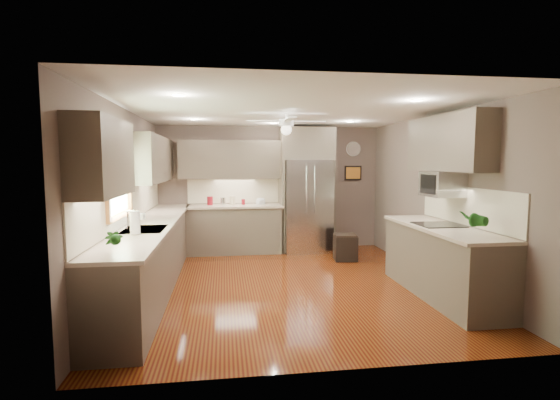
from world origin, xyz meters
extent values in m
plane|color=#461109|center=(0.00, 0.00, 0.00)|extent=(5.00, 5.00, 0.00)
plane|color=white|center=(0.00, 0.00, 2.50)|extent=(5.00, 5.00, 0.00)
plane|color=brown|center=(0.00, 2.50, 1.25)|extent=(4.50, 0.00, 4.50)
plane|color=brown|center=(0.00, -2.50, 1.25)|extent=(4.50, 0.00, 4.50)
plane|color=brown|center=(-2.25, 0.00, 1.25)|extent=(0.00, 5.00, 5.00)
plane|color=brown|center=(2.25, 0.00, 1.25)|extent=(0.00, 5.00, 5.00)
cylinder|color=maroon|center=(-1.20, 2.24, 1.02)|extent=(0.13, 0.13, 0.18)
cylinder|color=silver|center=(-0.95, 2.25, 1.01)|extent=(0.10, 0.10, 0.15)
cylinder|color=beige|center=(-0.77, 2.19, 1.03)|extent=(0.14, 0.14, 0.18)
cylinder|color=maroon|center=(-0.56, 2.21, 1.00)|extent=(0.09, 0.09, 0.11)
imported|color=white|center=(-2.07, 0.08, 1.03)|extent=(0.09, 0.10, 0.18)
imported|color=#194F16|center=(-1.94, -1.93, 1.09)|extent=(0.19, 0.15, 0.31)
imported|color=#194F16|center=(1.90, -1.45, 1.12)|extent=(0.25, 0.23, 0.37)
imported|color=beige|center=(-0.22, 2.22, 0.97)|extent=(0.28, 0.28, 0.05)
cube|color=brown|center=(-1.95, 0.15, 0.45)|extent=(0.60, 4.70, 0.90)
cube|color=beige|center=(-1.94, 0.15, 0.92)|extent=(0.65, 4.70, 0.04)
cube|color=beige|center=(-2.24, 0.15, 1.20)|extent=(0.02, 4.70, 0.50)
cube|color=brown|center=(-0.72, 2.20, 0.45)|extent=(1.85, 0.60, 0.90)
cube|color=beige|center=(-0.72, 2.19, 0.92)|extent=(1.85, 0.65, 0.04)
cube|color=beige|center=(-0.72, 2.49, 1.20)|extent=(1.85, 0.02, 0.50)
cube|color=brown|center=(-2.08, -1.60, 1.83)|extent=(0.33, 1.20, 0.75)
cube|color=brown|center=(-2.08, 1.30, 1.83)|extent=(0.33, 2.40, 0.75)
cube|color=brown|center=(-0.72, 2.33, 1.83)|extent=(2.15, 0.33, 0.75)
cube|color=brown|center=(2.08, -0.55, 2.03)|extent=(0.33, 1.70, 0.75)
cube|color=#BFF2B2|center=(-2.23, -0.50, 1.55)|extent=(0.01, 1.00, 0.80)
cube|color=brown|center=(-2.21, -0.50, 1.98)|extent=(0.05, 1.12, 0.06)
cube|color=brown|center=(-2.21, -0.50, 1.12)|extent=(0.05, 1.12, 0.06)
cube|color=brown|center=(-2.21, -1.03, 1.55)|extent=(0.05, 0.06, 0.80)
cube|color=brown|center=(-2.21, 0.03, 1.55)|extent=(0.05, 0.06, 0.80)
cube|color=silver|center=(-1.93, -0.50, 0.93)|extent=(0.50, 0.70, 0.03)
cube|color=#262626|center=(-1.93, -0.50, 0.89)|extent=(0.44, 0.62, 0.05)
cylinder|color=silver|center=(-2.13, -0.50, 1.05)|extent=(0.02, 0.02, 0.24)
cylinder|color=silver|center=(-2.07, -0.50, 1.17)|extent=(0.16, 0.02, 0.02)
cube|color=silver|center=(0.70, 2.14, 0.91)|extent=(0.92, 0.72, 1.82)
cube|color=black|center=(0.70, 1.80, 0.66)|extent=(0.88, 0.02, 0.02)
cube|color=black|center=(0.70, 1.79, 1.25)|extent=(0.01, 0.02, 1.00)
cylinder|color=silver|center=(0.62, 1.76, 1.25)|extent=(0.02, 0.02, 0.90)
cylinder|color=silver|center=(0.78, 1.76, 1.25)|extent=(0.02, 0.02, 0.90)
cube|color=brown|center=(0.70, 2.20, 2.14)|extent=(1.04, 0.60, 0.63)
cube|color=brown|center=(0.20, 2.20, 0.91)|extent=(0.06, 0.60, 1.82)
cube|color=brown|center=(1.20, 2.20, 0.91)|extent=(0.06, 0.60, 1.82)
cube|color=brown|center=(1.93, -0.80, 0.45)|extent=(0.65, 2.20, 0.90)
cube|color=beige|center=(1.91, -0.80, 0.92)|extent=(0.70, 2.20, 0.04)
cube|color=beige|center=(2.24, -0.80, 1.20)|extent=(0.02, 2.20, 0.50)
cube|color=black|center=(1.91, -0.70, 0.94)|extent=(0.56, 0.52, 0.01)
cube|color=silver|center=(2.03, -0.55, 1.48)|extent=(0.42, 0.55, 0.34)
cube|color=black|center=(1.82, -0.55, 1.48)|extent=(0.02, 0.40, 0.26)
cylinder|color=white|center=(0.00, 0.30, 2.46)|extent=(0.03, 0.03, 0.08)
cylinder|color=white|center=(0.00, 0.30, 2.36)|extent=(0.22, 0.22, 0.10)
sphere|color=white|center=(0.00, 0.30, 2.26)|extent=(0.16, 0.16, 0.16)
cube|color=white|center=(0.35, 0.30, 2.38)|extent=(0.48, 0.11, 0.01)
cube|color=white|center=(0.00, 0.65, 2.38)|extent=(0.11, 0.48, 0.01)
cube|color=white|center=(-0.35, 0.30, 2.38)|extent=(0.48, 0.11, 0.01)
cube|color=white|center=(0.00, -0.05, 2.38)|extent=(0.11, 0.48, 0.01)
cylinder|color=white|center=(-1.40, 1.30, 2.49)|extent=(0.14, 0.14, 0.01)
cylinder|color=white|center=(1.30, 1.30, 2.49)|extent=(0.14, 0.14, 0.01)
cylinder|color=white|center=(-1.40, -1.20, 2.49)|extent=(0.14, 0.14, 0.01)
cylinder|color=white|center=(1.30, -1.20, 2.49)|extent=(0.14, 0.14, 0.01)
cylinder|color=white|center=(0.00, 1.80, 2.49)|extent=(0.14, 0.14, 0.01)
cylinder|color=white|center=(1.75, 2.48, 2.05)|extent=(0.30, 0.03, 0.30)
cylinder|color=silver|center=(1.75, 2.47, 2.05)|extent=(0.29, 0.00, 0.29)
cube|color=black|center=(1.75, 2.48, 1.55)|extent=(0.36, 0.03, 0.30)
cube|color=#C27626|center=(1.75, 2.46, 1.55)|extent=(0.30, 0.01, 0.24)
cube|color=black|center=(1.24, 1.29, 0.23)|extent=(0.44, 0.44, 0.44)
cube|color=black|center=(1.24, 1.29, 0.46)|extent=(0.42, 0.42, 0.03)
cylinder|color=white|center=(-1.96, -0.88, 1.08)|extent=(0.11, 0.11, 0.27)
cylinder|color=silver|center=(-1.96, -0.88, 1.09)|extent=(0.02, 0.02, 0.29)
camera|label=1|loc=(-0.92, -5.72, 1.78)|focal=26.00mm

